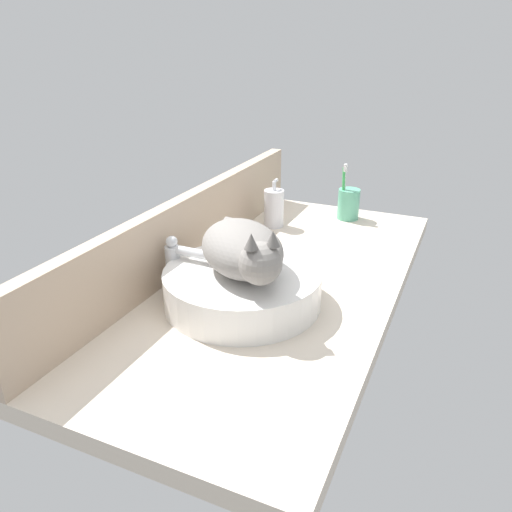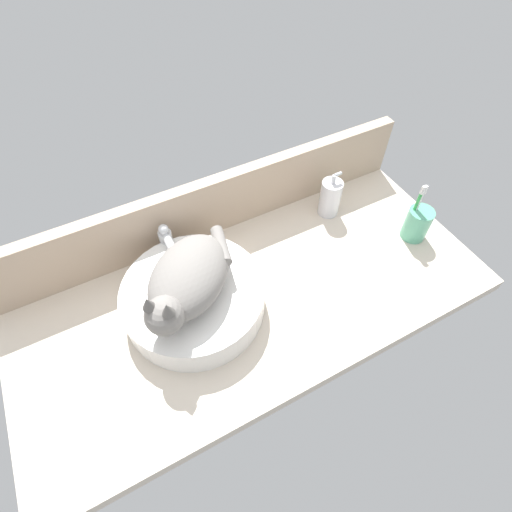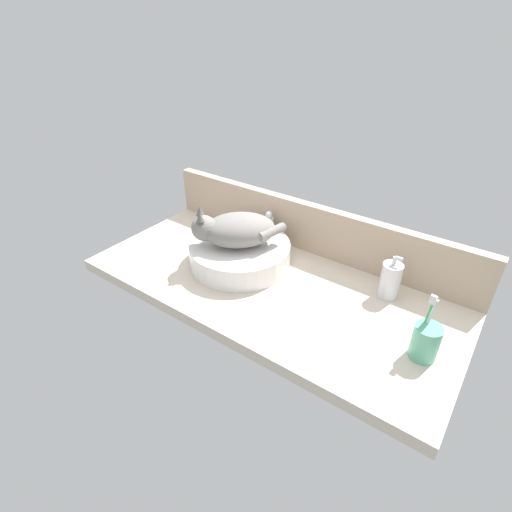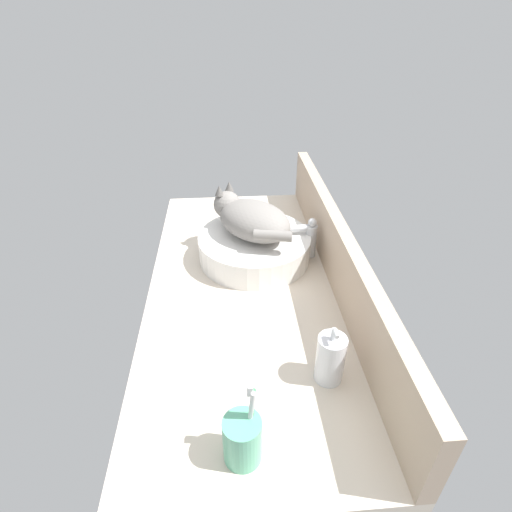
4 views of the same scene
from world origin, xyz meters
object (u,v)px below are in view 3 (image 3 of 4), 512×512
Objects in this scene: soap_dispenser at (390,280)px; toothbrush_cup at (425,341)px; faucet at (267,227)px; cat at (235,229)px; sink_basin at (240,254)px.

toothbrush_cup is at bearing -50.04° from soap_dispenser.
faucet is at bearing 174.93° from soap_dispenser.
cat reaches higher than faucet.
toothbrush_cup reaches higher than soap_dispenser.
sink_basin is 1.19× the size of cat.
faucet is (-0.01, 17.09, 3.18)cm from sink_basin.
faucet is 0.73× the size of toothbrush_cup.
cat is at bearing -133.40° from sink_basin.
cat reaches higher than soap_dispenser.
sink_basin is at bearing 173.83° from toothbrush_cup.
soap_dispenser is at bearing -5.07° from faucet.
cat is (-0.94, -0.99, 9.88)cm from sink_basin.
toothbrush_cup reaches higher than sink_basin.
cat is at bearing -164.91° from soap_dispenser.
soap_dispenser is 25.91cm from toothbrush_cup.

